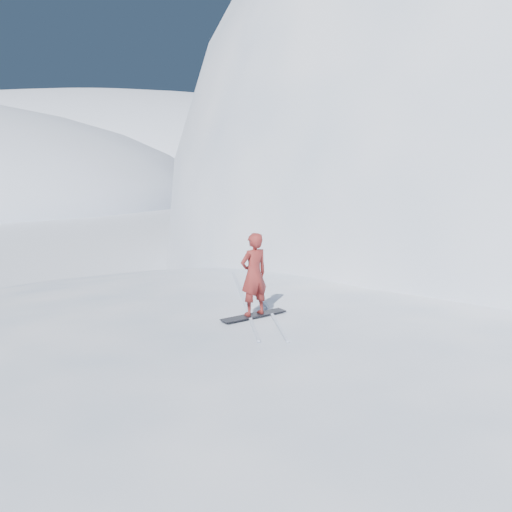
{
  "coord_description": "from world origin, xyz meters",
  "views": [
    {
      "loc": [
        -1.38,
        -8.01,
        5.8
      ],
      "look_at": [
        -1.94,
        4.55,
        3.5
      ],
      "focal_mm": 40.0,
      "sensor_mm": 36.0,
      "label": 1
    }
  ],
  "objects": [
    {
      "name": "snowboarder",
      "position": [
        -1.94,
        3.55,
        3.3
      ],
      "size": [
        0.76,
        0.72,
        1.74
      ],
      "primitive_type": "imported",
      "rotation": [
        0.0,
        0.0,
        3.8
      ],
      "color": "maroon",
      "rests_on": "snowboard"
    },
    {
      "name": "far_ridge_c",
      "position": [
        -40.0,
        110.0,
        0.0
      ],
      "size": [
        140.0,
        90.0,
        36.0
      ],
      "primitive_type": "ellipsoid",
      "color": "white",
      "rests_on": "ground"
    },
    {
      "name": "near_ridge",
      "position": [
        1.0,
        3.0,
        0.0
      ],
      "size": [
        36.0,
        28.0,
        4.8
      ],
      "primitive_type": "ellipsoid",
      "color": "white",
      "rests_on": "ground"
    },
    {
      "name": "wind_bumps",
      "position": [
        -0.56,
        2.12,
        0.0
      ],
      "size": [
        16.0,
        14.4,
        1.0
      ],
      "color": "white",
      "rests_on": "ground"
    },
    {
      "name": "peak_shoulder",
      "position": [
        10.0,
        20.0,
        0.0
      ],
      "size": [
        28.0,
        24.0,
        18.0
      ],
      "primitive_type": "ellipsoid",
      "color": "white",
      "rests_on": "ground"
    },
    {
      "name": "snowboard",
      "position": [
        -1.94,
        3.55,
        2.41
      ],
      "size": [
        1.38,
        1.16,
        0.03
      ],
      "primitive_type": "cube",
      "rotation": [
        0.0,
        0.0,
        0.66
      ],
      "color": "black",
      "rests_on": "near_ridge"
    },
    {
      "name": "board_tracks",
      "position": [
        -2.02,
        4.86,
        2.42
      ],
      "size": [
        1.55,
        5.93,
        0.04
      ],
      "color": "silver",
      "rests_on": "ground"
    }
  ]
}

